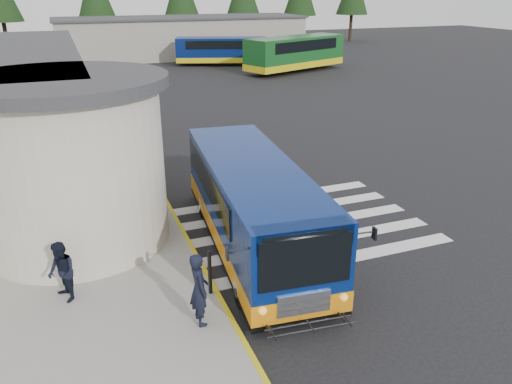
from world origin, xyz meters
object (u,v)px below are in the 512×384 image
object	(u,v)px
far_bus_a	(222,50)
far_bus_b	(295,52)
pedestrian_b	(62,272)
bollard	(210,272)
pedestrian_a	(199,289)
transit_bus	(253,209)

from	to	relation	value
far_bus_a	far_bus_b	size ratio (longest dim) A/B	0.86
pedestrian_b	far_bus_a	bearing A→B (deg)	137.06
far_bus_a	pedestrian_b	bearing A→B (deg)	175.93
bollard	pedestrian_b	bearing A→B (deg)	163.47
pedestrian_a	far_bus_a	distance (m)	41.01
transit_bus	pedestrian_a	xyz separation A→B (m)	(-2.45, -3.12, -0.21)
transit_bus	pedestrian_a	bearing A→B (deg)	-122.51
pedestrian_a	far_bus_a	bearing A→B (deg)	-20.31
bollard	far_bus_b	bearing A→B (deg)	61.46
bollard	far_bus_a	xyz separation A→B (m)	(12.26, 37.94, 0.73)
bollard	transit_bus	bearing A→B (deg)	47.54
transit_bus	far_bus_a	distance (m)	37.30
transit_bus	pedestrian_b	size ratio (longest dim) A/B	6.13
far_bus_a	far_bus_b	bearing A→B (deg)	-122.54
pedestrian_a	pedestrian_b	world-z (taller)	pedestrian_a
pedestrian_b	far_bus_a	size ratio (longest dim) A/B	0.17
pedestrian_b	far_bus_b	xyz separation A→B (m)	(20.57, 30.72, 0.80)
far_bus_b	far_bus_a	bearing A→B (deg)	17.11
pedestrian_a	far_bus_b	bearing A→B (deg)	-30.64
transit_bus	far_bus_b	distance (m)	33.34
far_bus_b	transit_bus	bearing A→B (deg)	131.08
pedestrian_b	bollard	distance (m)	3.47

